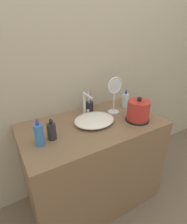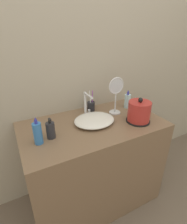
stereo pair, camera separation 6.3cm
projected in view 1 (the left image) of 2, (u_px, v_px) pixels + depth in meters
name	position (u px, v px, depth m)	size (l,w,h in m)	color
ground_plane	(112.00, 222.00, 1.48)	(12.00, 12.00, 0.00)	#6B5B4C
wall_back	(72.00, 54.00, 1.41)	(6.00, 0.04, 2.60)	#ADA38E
vanity_counter	(93.00, 164.00, 1.54)	(1.11, 0.62, 0.81)	brown
sink_basin	(94.00, 120.00, 1.37)	(0.32, 0.27, 0.05)	silver
faucet	(86.00, 103.00, 1.44)	(0.06, 0.14, 0.21)	silver
electric_kettle	(138.00, 111.00, 1.38)	(0.19, 0.19, 0.20)	black
toothbrush_cup	(90.00, 106.00, 1.57)	(0.07, 0.07, 0.19)	#232328
lotion_bottle	(52.00, 131.00, 1.15)	(0.06, 0.06, 0.15)	#28282D
shampoo_bottle	(125.00, 100.00, 1.63)	(0.06, 0.06, 0.17)	silver
mouthwash_bottle	(39.00, 135.00, 1.09)	(0.06, 0.06, 0.19)	#3370B7
vanity_mirror	(115.00, 93.00, 1.47)	(0.14, 0.10, 0.32)	silver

